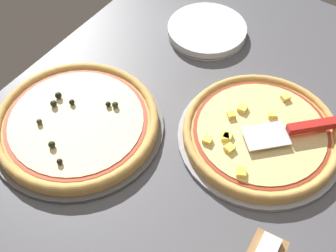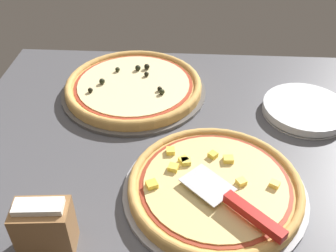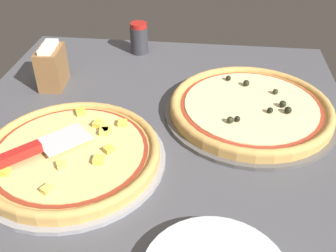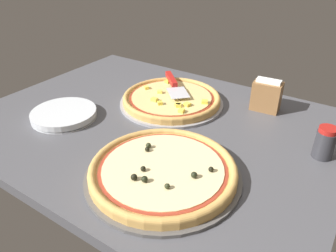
{
  "view_description": "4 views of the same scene",
  "coord_description": "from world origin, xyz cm",
  "px_view_note": "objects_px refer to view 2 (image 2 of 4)",
  "views": [
    {
      "loc": [
        -67.12,
        -36.58,
        91.16
      ],
      "look_at": [
        -8.64,
        3.5,
        3.0
      ],
      "focal_mm": 50.0,
      "sensor_mm": 36.0,
      "label": 1
    },
    {
      "loc": [
        -3.97,
        -75.25,
        65.27
      ],
      "look_at": [
        -8.64,
        3.5,
        3.0
      ],
      "focal_mm": 42.0,
      "sensor_mm": 36.0,
      "label": 2
    },
    {
      "loc": [
        64.68,
        12.18,
        55.16
      ],
      "look_at": [
        -8.64,
        3.5,
        3.0
      ],
      "focal_mm": 42.0,
      "sensor_mm": 36.0,
      "label": 3
    },
    {
      "loc": [
        -60.44,
        80.85,
        57.57
      ],
      "look_at": [
        -8.64,
        3.5,
        3.0
      ],
      "focal_mm": 35.0,
      "sensor_mm": 36.0,
      "label": 4
    }
  ],
  "objects_px": {
    "plate_stack": "(305,109)",
    "napkin_holder": "(45,227)",
    "pizza_back": "(134,85)",
    "serving_spatula": "(243,208)",
    "pizza_front": "(215,185)"
  },
  "relations": [
    {
      "from": "serving_spatula",
      "to": "plate_stack",
      "type": "height_order",
      "value": "serving_spatula"
    },
    {
      "from": "pizza_back",
      "to": "serving_spatula",
      "type": "relative_size",
      "value": 1.96
    },
    {
      "from": "pizza_front",
      "to": "serving_spatula",
      "type": "bearing_deg",
      "value": -59.57
    },
    {
      "from": "pizza_front",
      "to": "serving_spatula",
      "type": "distance_m",
      "value": 0.1
    },
    {
      "from": "pizza_front",
      "to": "serving_spatula",
      "type": "xyz_separation_m",
      "value": [
        0.05,
        -0.08,
        0.03
      ]
    },
    {
      "from": "plate_stack",
      "to": "serving_spatula",
      "type": "bearing_deg",
      "value": -118.23
    },
    {
      "from": "plate_stack",
      "to": "napkin_holder",
      "type": "bearing_deg",
      "value": -141.23
    },
    {
      "from": "pizza_back",
      "to": "plate_stack",
      "type": "bearing_deg",
      "value": -9.0
    },
    {
      "from": "plate_stack",
      "to": "napkin_holder",
      "type": "relative_size",
      "value": 1.9
    },
    {
      "from": "serving_spatula",
      "to": "pizza_back",
      "type": "bearing_deg",
      "value": 120.34
    },
    {
      "from": "pizza_back",
      "to": "serving_spatula",
      "type": "xyz_separation_m",
      "value": [
        0.28,
        -0.47,
        0.03
      ]
    },
    {
      "from": "pizza_back",
      "to": "napkin_holder",
      "type": "height_order",
      "value": "napkin_holder"
    },
    {
      "from": "pizza_front",
      "to": "plate_stack",
      "type": "xyz_separation_m",
      "value": [
        0.26,
        0.31,
        -0.01
      ]
    },
    {
      "from": "pizza_front",
      "to": "plate_stack",
      "type": "relative_size",
      "value": 1.63
    },
    {
      "from": "pizza_front",
      "to": "plate_stack",
      "type": "distance_m",
      "value": 0.41
    }
  ]
}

